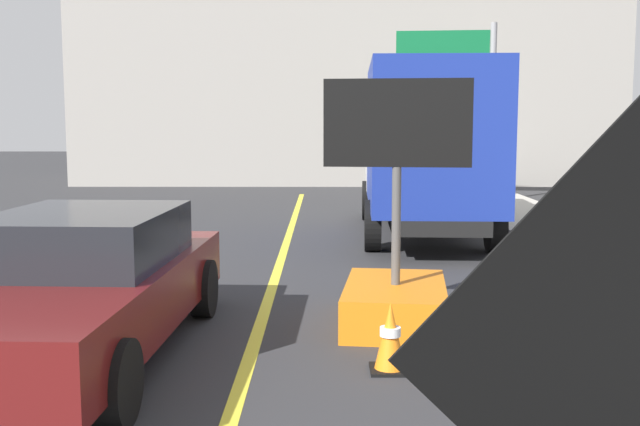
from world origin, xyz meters
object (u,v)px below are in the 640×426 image
at_px(roadwork_sign, 632,359).
at_px(box_truck, 425,146).
at_px(traffic_cone_mid_lane, 390,337).
at_px(pickup_car, 80,285).
at_px(highway_guide_sign, 464,80).
at_px(arrow_board_trailer, 395,282).

relative_size(roadwork_sign, box_truck, 0.34).
bearing_deg(traffic_cone_mid_lane, pickup_car, 171.76).
height_order(roadwork_sign, highway_guide_sign, highway_guide_sign).
relative_size(arrow_board_trailer, highway_guide_sign, 0.54).
height_order(arrow_board_trailer, traffic_cone_mid_lane, arrow_board_trailer).
bearing_deg(arrow_board_trailer, pickup_car, -159.25).
bearing_deg(traffic_cone_mid_lane, arrow_board_trailer, 83.05).
relative_size(arrow_board_trailer, traffic_cone_mid_lane, 4.21).
distance_m(box_truck, highway_guide_sign, 7.11).
bearing_deg(pickup_car, traffic_cone_mid_lane, -8.24).
bearing_deg(highway_guide_sign, pickup_car, -113.46).
xyz_separation_m(box_truck, highway_guide_sign, (1.95, 6.64, 1.64)).
bearing_deg(roadwork_sign, traffic_cone_mid_lane, 95.40).
xyz_separation_m(box_truck, pickup_car, (-4.30, -7.77, -1.09)).
xyz_separation_m(pickup_car, highway_guide_sign, (6.25, 14.41, 2.73)).
relative_size(box_truck, traffic_cone_mid_lane, 10.63).
distance_m(highway_guide_sign, traffic_cone_mid_lane, 15.52).
height_order(pickup_car, highway_guide_sign, highway_guide_sign).
bearing_deg(highway_guide_sign, roadwork_sign, -98.77).
relative_size(box_truck, pickup_car, 1.40).
distance_m(arrow_board_trailer, highway_guide_sign, 13.91).
bearing_deg(pickup_car, arrow_board_trailer, 20.75).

